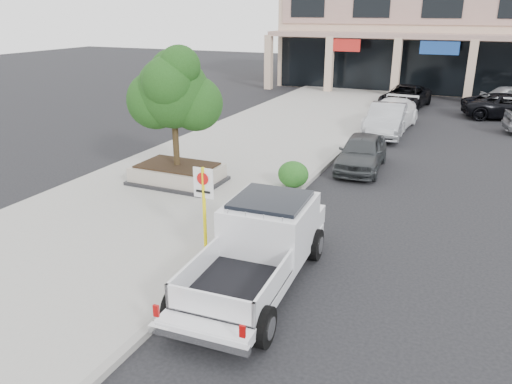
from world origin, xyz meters
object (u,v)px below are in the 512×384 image
Objects in this scene: no_parking_sign at (204,199)px; pickup_truck at (254,251)px; curb_car_b at (386,120)px; curb_car_a at (362,152)px; curb_car_c at (391,114)px; curb_car_d at (405,97)px; planter_tree at (179,92)px; lot_car_d at (509,106)px; planter at (178,174)px.

no_parking_sign reaches higher than pickup_truck.
curb_car_a is at bearing -91.45° from curb_car_b.
curb_car_b reaches higher than curb_car_a.
curb_car_c is 0.99× the size of curb_car_d.
curb_car_a is at bearing 86.03° from pickup_truck.
planter_tree reaches higher than lot_car_d.
no_parking_sign is (3.56, -4.61, -1.78)m from planter_tree.
pickup_truck is 24.42m from curb_car_d.
curb_car_d reaches higher than planter.
curb_car_b is (5.45, 11.05, 0.32)m from planter.
curb_car_d is at bearing 86.40° from no_parking_sign.
curb_car_c is 8.03m from lot_car_d.
planter is 13.87m from curb_car_c.
planter_tree is 0.76× the size of curb_car_d.
curb_car_c is (5.40, 12.77, 0.29)m from planter.
curb_car_b is at bearing -84.14° from curb_car_c.
planter is at bearing -98.97° from curb_car_d.
curb_car_c is at bearing 84.34° from no_parking_sign.
planter_tree is at bearing 127.70° from no_parking_sign.
curb_car_c is at bearing 88.69° from curb_car_b.
curb_car_a is 0.79× the size of curb_car_c.
curb_car_d is (-0.28, 24.42, -0.19)m from pickup_truck.
curb_car_c is at bearing 87.18° from pickup_truck.
no_parking_sign reaches higher than curb_car_b.
planter_tree reaches higher than planter.
no_parking_sign is 2.07m from pickup_truck.
curb_car_d is 1.01× the size of lot_car_d.
planter_tree is 8.00m from pickup_truck.
pickup_truck is at bearing -25.01° from no_parking_sign.
pickup_truck reaches higher than curb_car_c.
pickup_truck is 24.21m from lot_car_d.
planter_tree is 6.09m from no_parking_sign.
curb_car_b is 9.25m from lot_car_d.
pickup_truck is 1.21× the size of curb_car_b.
lot_car_d is (11.16, 18.06, -2.69)m from planter_tree.
planter_tree is 19.83m from curb_car_d.
pickup_truck is (5.33, -5.43, -2.49)m from planter_tree.
curb_car_a is 0.79× the size of lot_car_d.
curb_car_d is (-0.27, 8.09, -0.06)m from curb_car_b.
planter is 12.33m from curb_car_b.
planter_tree is 7.69m from curb_car_a.
planter is 21.44m from lot_car_d.
curb_car_d is at bearing 96.08° from curb_car_c.
curb_car_c is (-0.05, 1.72, -0.03)m from curb_car_b.
no_parking_sign reaches higher than curb_car_d.
lot_car_d is at bearing -2.44° from curb_car_d.
pickup_truck is 1.12× the size of lot_car_d.
planter_tree is 0.96× the size of curb_car_a.
curb_car_b is at bearing -81.90° from curb_car_d.
no_parking_sign is 0.48× the size of curb_car_b.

